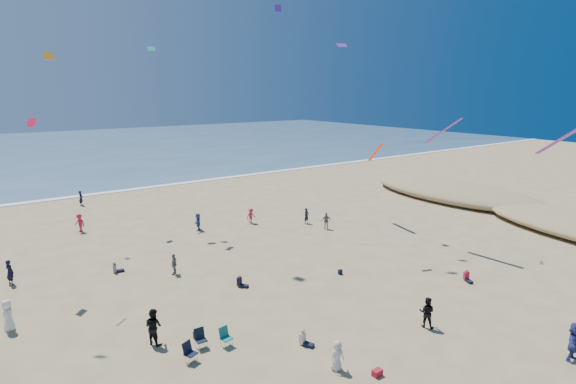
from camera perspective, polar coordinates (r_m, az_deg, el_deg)
ground at (r=22.12m, az=8.63°, el=-21.85°), size 220.00×220.00×0.00m
ocean at (r=109.25m, az=-28.96°, el=4.58°), size 220.00×100.00×0.06m
surf_line at (r=60.50m, az=-22.70°, el=-0.17°), size 220.00×1.20×0.08m
standing_flyers at (r=31.60m, az=-6.44°, el=-8.99°), size 26.30×46.10×1.94m
seated_group at (r=26.66m, az=2.51°, el=-14.24°), size 19.70×26.10×0.84m
chair_cluster at (r=23.41m, az=-10.31°, el=-18.34°), size 2.74×1.51×1.00m
black_backpack at (r=24.75m, az=-11.53°, el=-17.38°), size 0.30×0.22×0.38m
cooler at (r=22.07m, az=11.26°, el=-21.59°), size 0.45×0.30×0.30m
navy_bag at (r=31.98m, az=6.65°, el=-10.05°), size 0.28×0.18×0.34m
kites_aloft at (r=34.59m, az=4.10°, el=16.85°), size 41.47×38.94×27.93m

